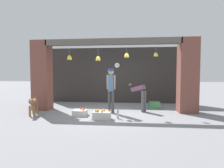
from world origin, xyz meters
TOP-DOWN VIEW (x-y plane):
  - ground_plane at (0.00, 0.00)m, footprint 60.00×60.00m
  - shop_back_wall at (0.00, 2.47)m, footprint 7.29×0.12m
  - shop_pillar_left at (-3.00, 0.30)m, footprint 0.70×0.60m
  - shop_pillar_right at (3.00, 0.30)m, footprint 0.70×0.60m
  - storefront_awning at (-0.02, 0.12)m, footprint 5.39×0.29m
  - dog at (-2.80, -0.76)m, footprint 0.39×0.86m
  - shopkeeper at (0.01, -0.08)m, footprint 0.34×0.29m
  - worker_stooping at (1.11, 0.37)m, footprint 0.71×0.67m
  - fruit_crate_oranges at (-0.20, -1.11)m, footprint 0.59×0.32m
  - fruit_crate_apples at (-1.07, -0.65)m, footprint 0.47×0.43m
  - produce_box_green at (1.82, 0.96)m, footprint 0.46×0.34m
  - water_bottle at (0.33, -0.98)m, footprint 0.08×0.08m
  - wall_clock at (0.07, 2.39)m, footprint 0.27×0.03m

SIDE VIEW (x-z plane):
  - ground_plane at x=0.00m, z-range 0.00..0.00m
  - fruit_crate_apples at x=-1.07m, z-range -0.03..0.25m
  - fruit_crate_oranges at x=-0.20m, z-range -0.03..0.30m
  - water_bottle at x=0.33m, z-range -0.01..0.29m
  - produce_box_green at x=1.82m, z-range 0.00..0.29m
  - dog at x=-2.80m, z-range 0.12..0.78m
  - worker_stooping at x=1.11m, z-range 0.19..1.30m
  - shopkeeper at x=0.01m, z-range 0.17..1.89m
  - shop_back_wall at x=0.00m, z-range 0.00..2.91m
  - shop_pillar_left at x=-3.00m, z-range 0.00..2.91m
  - shop_pillar_right at x=3.00m, z-range 0.00..2.91m
  - wall_clock at x=0.07m, z-range 1.85..2.12m
  - storefront_awning at x=-0.02m, z-range 2.32..3.20m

